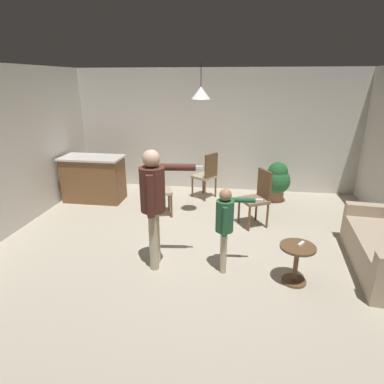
% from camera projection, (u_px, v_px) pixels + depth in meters
% --- Properties ---
extents(ground, '(7.68, 7.68, 0.00)m').
position_uv_depth(ground, '(196.00, 256.00, 4.74)').
color(ground, '#B2A893').
extents(wall_back, '(6.40, 0.10, 2.70)m').
position_uv_depth(wall_back, '(215.00, 131.00, 7.28)').
color(wall_back, beige).
rests_on(wall_back, ground).
extents(kitchen_counter, '(1.26, 0.66, 0.95)m').
position_uv_depth(kitchen_counter, '(94.00, 179.00, 6.77)').
color(kitchen_counter, brown).
rests_on(kitchen_counter, ground).
extents(side_table_by_couch, '(0.44, 0.44, 0.52)m').
position_uv_depth(side_table_by_couch, '(296.00, 260.00, 4.02)').
color(side_table_by_couch, brown).
rests_on(side_table_by_couch, ground).
extents(person_adult, '(0.79, 0.53, 1.64)m').
position_uv_depth(person_adult, '(154.00, 197.00, 4.17)').
color(person_adult, tan).
rests_on(person_adult, ground).
extents(person_child, '(0.59, 0.37, 1.17)m').
position_uv_depth(person_child, '(225.00, 221.00, 4.16)').
color(person_child, tan).
rests_on(person_child, ground).
extents(dining_chair_by_counter, '(0.57, 0.57, 1.00)m').
position_uv_depth(dining_chair_by_counter, '(258.00, 196.00, 5.58)').
color(dining_chair_by_counter, brown).
rests_on(dining_chair_by_counter, ground).
extents(dining_chair_near_wall, '(0.54, 0.54, 1.00)m').
position_uv_depth(dining_chair_near_wall, '(156.00, 188.00, 5.99)').
color(dining_chair_near_wall, brown).
rests_on(dining_chair_near_wall, ground).
extents(dining_chair_centre_back, '(0.58, 0.58, 1.00)m').
position_uv_depth(dining_chair_centre_back, '(207.00, 174.00, 6.87)').
color(dining_chair_centre_back, brown).
rests_on(dining_chair_centre_back, ground).
extents(potted_plant_corner, '(0.55, 0.55, 0.84)m').
position_uv_depth(potted_plant_corner, '(277.00, 180.00, 6.74)').
color(potted_plant_corner, brown).
rests_on(potted_plant_corner, ground).
extents(spare_remote_on_table, '(0.10, 0.13, 0.04)m').
position_uv_depth(spare_remote_on_table, '(301.00, 244.00, 3.96)').
color(spare_remote_on_table, white).
rests_on(spare_remote_on_table, side_table_by_couch).
extents(ceiling_light_pendant, '(0.32, 0.32, 0.55)m').
position_uv_depth(ceiling_light_pendant, '(201.00, 93.00, 5.24)').
color(ceiling_light_pendant, silver).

